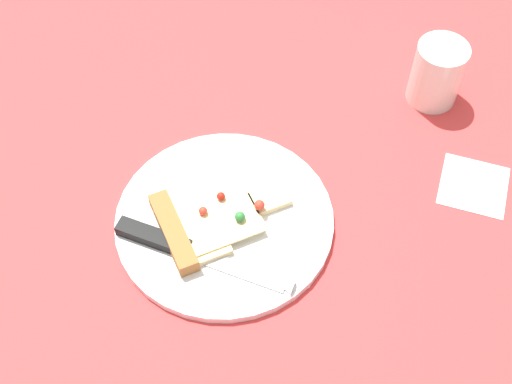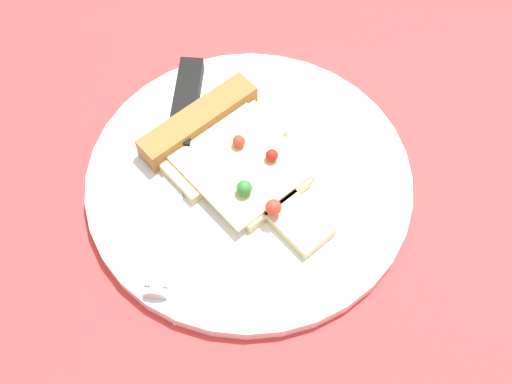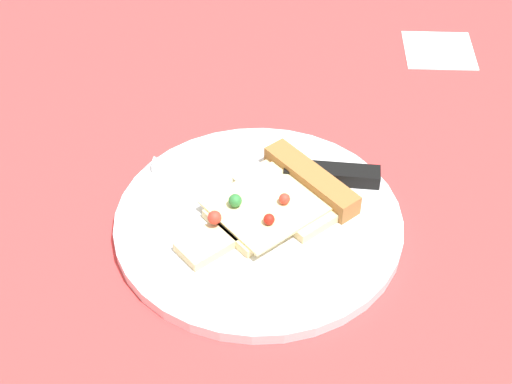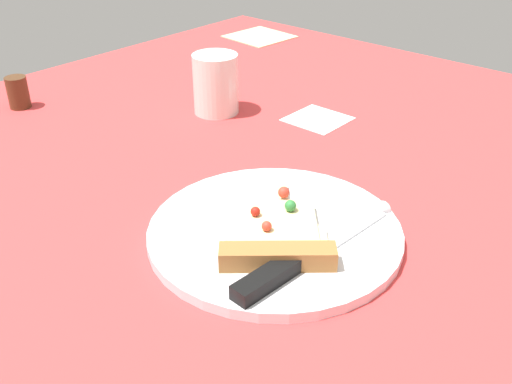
{
  "view_description": "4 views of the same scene",
  "coord_description": "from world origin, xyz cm",
  "px_view_note": "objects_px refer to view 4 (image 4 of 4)",
  "views": [
    {
      "loc": [
        -51.11,
        -11.35,
        77.68
      ],
      "look_at": [
        -2.33,
        4.35,
        3.83
      ],
      "focal_mm": 48.47,
      "sensor_mm": 36.0,
      "label": 1
    },
    {
      "loc": [
        -4.85,
        -24.74,
        52.98
      ],
      "look_at": [
        -5.22,
        5.45,
        2.27
      ],
      "focal_mm": 48.64,
      "sensor_mm": 36.0,
      "label": 2
    },
    {
      "loc": [
        48.12,
        9.59,
        55.5
      ],
      "look_at": [
        -8.27,
        7.23,
        2.52
      ],
      "focal_mm": 53.91,
      "sensor_mm": 36.0,
      "label": 3
    },
    {
      "loc": [
        -40.96,
        50.92,
        38.35
      ],
      "look_at": [
        -2.18,
        6.6,
        4.06
      ],
      "focal_mm": 41.47,
      "sensor_mm": 36.0,
      "label": 4
    }
  ],
  "objects_px": {
    "plate": "(275,232)",
    "knife": "(304,257)",
    "pepper_shaker": "(18,92)",
    "pizza_slice": "(276,234)",
    "drinking_glass": "(216,84)",
    "napkin": "(260,36)"
  },
  "relations": [
    {
      "from": "pizza_slice",
      "to": "drinking_glass",
      "type": "distance_m",
      "value": 0.41
    },
    {
      "from": "drinking_glass",
      "to": "pepper_shaker",
      "type": "height_order",
      "value": "drinking_glass"
    },
    {
      "from": "pizza_slice",
      "to": "knife",
      "type": "bearing_deg",
      "value": -54.01
    },
    {
      "from": "plate",
      "to": "pepper_shaker",
      "type": "height_order",
      "value": "pepper_shaker"
    },
    {
      "from": "pepper_shaker",
      "to": "knife",
      "type": "bearing_deg",
      "value": 176.13
    },
    {
      "from": "napkin",
      "to": "knife",
      "type": "bearing_deg",
      "value": 133.85
    },
    {
      "from": "plate",
      "to": "pepper_shaker",
      "type": "xyz_separation_m",
      "value": [
        0.58,
        -0.01,
        0.02
      ]
    },
    {
      "from": "knife",
      "to": "drinking_glass",
      "type": "xyz_separation_m",
      "value": [
        0.37,
        -0.25,
        0.03
      ]
    },
    {
      "from": "pizza_slice",
      "to": "drinking_glass",
      "type": "relative_size",
      "value": 1.85
    },
    {
      "from": "knife",
      "to": "drinking_glass",
      "type": "bearing_deg",
      "value": 150.12
    },
    {
      "from": "pizza_slice",
      "to": "knife",
      "type": "distance_m",
      "value": 0.05
    },
    {
      "from": "knife",
      "to": "drinking_glass",
      "type": "relative_size",
      "value": 2.46
    },
    {
      "from": "plate",
      "to": "knife",
      "type": "bearing_deg",
      "value": 155.52
    },
    {
      "from": "pizza_slice",
      "to": "knife",
      "type": "xyz_separation_m",
      "value": [
        -0.05,
        0.01,
        -0.0
      ]
    },
    {
      "from": "pizza_slice",
      "to": "pepper_shaker",
      "type": "height_order",
      "value": "pepper_shaker"
    },
    {
      "from": "drinking_glass",
      "to": "pepper_shaker",
      "type": "distance_m",
      "value": 0.34
    },
    {
      "from": "pepper_shaker",
      "to": "napkin",
      "type": "relative_size",
      "value": 0.41
    },
    {
      "from": "drinking_glass",
      "to": "napkin",
      "type": "distance_m",
      "value": 0.47
    },
    {
      "from": "plate",
      "to": "knife",
      "type": "height_order",
      "value": "knife"
    },
    {
      "from": "drinking_glass",
      "to": "napkin",
      "type": "bearing_deg",
      "value": -58.1
    },
    {
      "from": "knife",
      "to": "pepper_shaker",
      "type": "xyz_separation_m",
      "value": [
        0.64,
        -0.04,
        0.01
      ]
    },
    {
      "from": "pizza_slice",
      "to": "knife",
      "type": "height_order",
      "value": "pizza_slice"
    }
  ]
}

